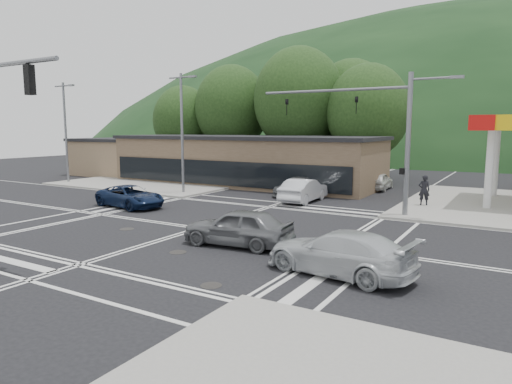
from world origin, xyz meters
The scene contains 20 objects.
ground centered at (0.00, 0.00, 0.00)m, with size 120.00×120.00×0.00m, color black.
sidewalk_nw centered at (-15.00, 15.00, 0.07)m, with size 16.00×16.00×0.15m, color gray.
commercial_row centered at (-8.00, 17.00, 2.00)m, with size 24.00×8.00×4.00m, color brown.
commercial_nw centered at (-24.00, 17.00, 1.80)m, with size 8.00×7.00×3.60m, color #846B4F.
hill_north centered at (0.00, 90.00, 0.00)m, with size 252.00×126.00×140.00m, color black.
tree_n_a centered at (-14.00, 24.00, 7.14)m, with size 8.00×8.00×11.75m.
tree_n_b centered at (-6.00, 24.00, 7.79)m, with size 9.00×9.00×12.98m.
tree_n_c centered at (1.00, 24.00, 6.49)m, with size 7.60×7.60×10.87m.
tree_n_d centered at (-20.00, 23.00, 5.84)m, with size 6.80×6.80×9.76m.
tree_n_e centered at (-2.00, 28.00, 7.14)m, with size 8.40×8.40×11.98m.
streetlight_nw centered at (-8.44, 9.00, 5.05)m, with size 2.50×0.25×9.00m.
streetlight_w centered at (-21.94, 9.00, 5.05)m, with size 2.50×0.25×9.00m.
signal_mast_ne centered at (6.95, 8.20, 5.07)m, with size 11.65×0.30×8.00m.
car_blue_west centered at (-7.61, 2.70, 0.69)m, with size 2.29×4.96×1.38m, color #0C1938.
car_grey_center centered at (3.51, -1.83, 0.81)m, with size 1.91×4.75×1.62m, color slate.
car_silver_east centered at (8.59, -3.31, 0.76)m, with size 2.14×5.26×1.53m, color silver.
car_queue_a centered at (1.00, 10.22, 0.80)m, with size 1.69×4.84×1.60m, color silver.
car_queue_b centered at (3.67, 18.92, 0.72)m, with size 1.70×4.23×1.44m, color silver.
car_northbound centered at (-0.50, 12.67, 0.71)m, with size 1.99×4.89×1.42m, color #545759.
pedestrian centered at (8.46, 12.15, 1.11)m, with size 0.70×0.46×1.91m, color black.
Camera 1 is at (13.89, -17.81, 5.00)m, focal length 32.00 mm.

